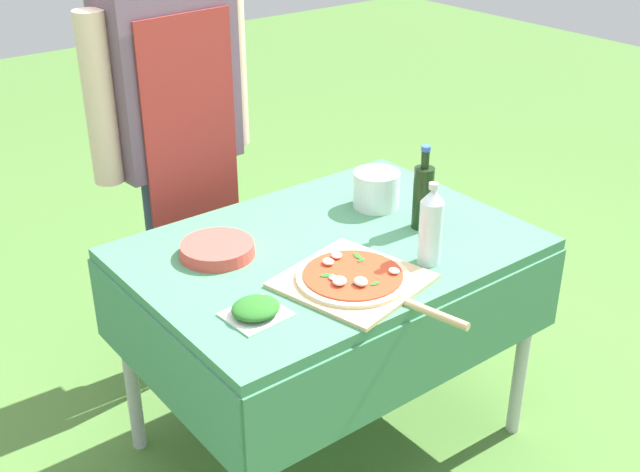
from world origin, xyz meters
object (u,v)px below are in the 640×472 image
(water_bottle, at_px, (431,226))
(mixing_tub, at_px, (376,189))
(prep_table, at_px, (330,270))
(plate_stack, at_px, (217,249))
(pizza_on_peel, at_px, (355,279))
(herb_container, at_px, (256,309))
(person_cook, at_px, (174,121))
(oil_bottle, at_px, (423,196))

(water_bottle, xyz_separation_m, mixing_tub, (0.14, 0.40, -0.06))
(prep_table, relative_size, plate_stack, 5.36)
(pizza_on_peel, distance_m, water_bottle, 0.28)
(herb_container, bearing_deg, mixing_tub, 24.42)
(water_bottle, relative_size, herb_container, 1.54)
(person_cook, bearing_deg, oil_bottle, 113.47)
(herb_container, bearing_deg, prep_table, 26.09)
(pizza_on_peel, xyz_separation_m, water_bottle, (0.26, -0.04, 0.11))
(prep_table, xyz_separation_m, plate_stack, (-0.32, 0.15, 0.11))
(prep_table, distance_m, person_cook, 0.81)
(pizza_on_peel, distance_m, oil_bottle, 0.44)
(mixing_tub, height_order, plate_stack, mixing_tub)
(prep_table, distance_m, water_bottle, 0.39)
(pizza_on_peel, bearing_deg, herb_container, 161.08)
(oil_bottle, height_order, herb_container, oil_bottle)
(person_cook, bearing_deg, plate_stack, 66.90)
(person_cook, height_order, herb_container, person_cook)
(oil_bottle, height_order, water_bottle, oil_bottle)
(oil_bottle, height_order, plate_stack, oil_bottle)
(mixing_tub, bearing_deg, prep_table, -157.96)
(prep_table, xyz_separation_m, mixing_tub, (0.30, 0.12, 0.16))
(plate_stack, bearing_deg, mixing_tub, -3.02)
(oil_bottle, bearing_deg, water_bottle, -128.90)
(water_bottle, xyz_separation_m, herb_container, (-0.58, 0.07, -0.10))
(prep_table, distance_m, herb_container, 0.48)
(herb_container, relative_size, plate_stack, 0.72)
(pizza_on_peel, bearing_deg, prep_table, 55.12)
(plate_stack, bearing_deg, person_cook, 72.34)
(person_cook, xyz_separation_m, plate_stack, (-0.18, -0.57, -0.22))
(mixing_tub, bearing_deg, water_bottle, -109.23)
(pizza_on_peel, xyz_separation_m, oil_bottle, (0.41, 0.15, 0.10))
(pizza_on_peel, relative_size, oil_bottle, 2.09)
(water_bottle, relative_size, mixing_tub, 1.62)
(person_cook, distance_m, herb_container, 0.99)
(prep_table, relative_size, oil_bottle, 4.41)
(prep_table, relative_size, water_bottle, 4.81)
(water_bottle, height_order, herb_container, water_bottle)
(prep_table, xyz_separation_m, herb_container, (-0.42, -0.20, 0.11))
(pizza_on_peel, relative_size, plate_stack, 2.54)
(person_cook, height_order, plate_stack, person_cook)
(mixing_tub, relative_size, plate_stack, 0.69)
(water_bottle, bearing_deg, mixing_tub, 70.77)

